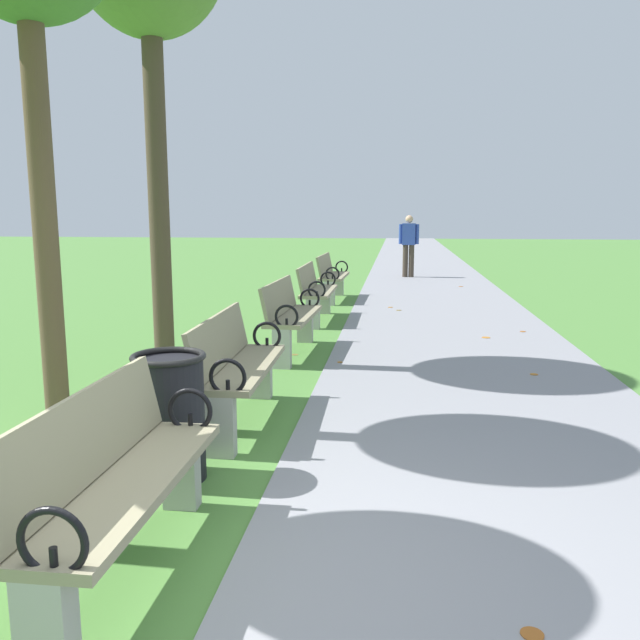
{
  "coord_description": "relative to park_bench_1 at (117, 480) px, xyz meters",
  "views": [
    {
      "loc": [
        0.79,
        -2.61,
        1.73
      ],
      "look_at": [
        -0.05,
        4.33,
        0.55
      ],
      "focal_mm": 36.04,
      "sensor_mm": 36.0,
      "label": 1
    }
  ],
  "objects": [
    {
      "name": "ground_plane",
      "position": [
        0.5,
        -0.11,
        -0.49
      ],
      "size": [
        80.0,
        80.0,
        0.0
      ],
      "primitive_type": "plane",
      "color": "#4C7F38"
    },
    {
      "name": "paved_walkway",
      "position": [
        2.04,
        17.89,
        -0.48
      ],
      "size": [
        3.08,
        44.0,
        0.02
      ],
      "primitive_type": "cube",
      "color": "gray",
      "rests_on": "ground"
    },
    {
      "name": "park_bench_1",
      "position": [
        0.0,
        0.0,
        0.0
      ],
      "size": [
        0.47,
        1.6,
        0.9
      ],
      "color": "gray",
      "rests_on": "ground"
    },
    {
      "name": "park_bench_2",
      "position": [
        0.0,
        2.29,
        0.0
      ],
      "size": [
        0.5,
        1.61,
        0.9
      ],
      "color": "gray",
      "rests_on": "ground"
    },
    {
      "name": "park_bench_3",
      "position": [
        0.0,
        4.93,
        0.0
      ],
      "size": [
        0.52,
        1.61,
        0.9
      ],
      "color": "gray",
      "rests_on": "ground"
    },
    {
      "name": "park_bench_4",
      "position": [
        -0.0,
        7.39,
        0.0
      ],
      "size": [
        0.47,
        1.6,
        0.9
      ],
      "color": "gray",
      "rests_on": "ground"
    },
    {
      "name": "park_bench_5",
      "position": [
        0.0,
        9.86,
        0.0
      ],
      "size": [
        0.51,
        1.61,
        0.9
      ],
      "color": "gray",
      "rests_on": "ground"
    },
    {
      "name": "pedestrian_walking",
      "position": [
        1.57,
        14.46,
        0.44
      ],
      "size": [
        0.53,
        0.25,
        1.62
      ],
      "color": "#3D3328",
      "rests_on": "paved_walkway"
    },
    {
      "name": "trash_bin",
      "position": [
        -0.15,
        1.13,
        -0.06
      ],
      "size": [
        0.48,
        0.48,
        0.84
      ],
      "color": "black",
      "rests_on": "ground"
    },
    {
      "name": "scattered_leaves",
      "position": [
        0.59,
        6.04,
        -0.47
      ],
      "size": [
        5.07,
        13.79,
        0.02
      ],
      "color": "#AD6B23",
      "rests_on": "ground"
    }
  ]
}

